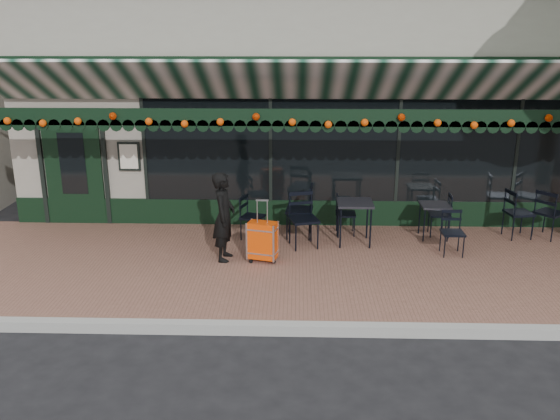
{
  "coord_description": "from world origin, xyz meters",
  "views": [
    {
      "loc": [
        -0.49,
        -7.03,
        3.86
      ],
      "look_at": [
        -0.75,
        1.6,
        1.18
      ],
      "focal_mm": 38.0,
      "sensor_mm": 36.0,
      "label": 1
    }
  ],
  "objects_px": {
    "cafe_table_b": "(355,206)",
    "chair_a_right": "(519,213)",
    "chair_b_left": "(299,211)",
    "chair_b_front": "(304,220)",
    "cafe_table_a": "(435,208)",
    "chair_a_left": "(440,215)",
    "chair_b_right": "(346,214)",
    "woman": "(224,217)",
    "chair_solo": "(253,217)",
    "suitcase": "(263,241)",
    "chair_a_front": "(453,233)",
    "chair_a_extra": "(550,213)"
  },
  "relations": [
    {
      "from": "suitcase",
      "to": "chair_solo",
      "type": "distance_m",
      "value": 1.13
    },
    {
      "from": "cafe_table_a",
      "to": "woman",
      "type": "bearing_deg",
      "value": -162.48
    },
    {
      "from": "chair_a_right",
      "to": "chair_b_front",
      "type": "height_order",
      "value": "chair_b_front"
    },
    {
      "from": "cafe_table_b",
      "to": "chair_a_right",
      "type": "xyz_separation_m",
      "value": [
        3.03,
        0.4,
        -0.24
      ]
    },
    {
      "from": "chair_a_left",
      "to": "chair_a_front",
      "type": "bearing_deg",
      "value": 4.11
    },
    {
      "from": "chair_a_front",
      "to": "chair_b_right",
      "type": "distance_m",
      "value": 2.0
    },
    {
      "from": "woman",
      "to": "chair_a_left",
      "type": "distance_m",
      "value": 4.05
    },
    {
      "from": "suitcase",
      "to": "chair_a_left",
      "type": "relative_size",
      "value": 1.32
    },
    {
      "from": "chair_a_extra",
      "to": "chair_b_front",
      "type": "distance_m",
      "value": 4.53
    },
    {
      "from": "cafe_table_b",
      "to": "chair_b_right",
      "type": "bearing_deg",
      "value": 103.3
    },
    {
      "from": "cafe_table_a",
      "to": "chair_a_left",
      "type": "distance_m",
      "value": 0.26
    },
    {
      "from": "chair_b_front",
      "to": "chair_solo",
      "type": "bearing_deg",
      "value": 141.0
    },
    {
      "from": "chair_b_left",
      "to": "cafe_table_a",
      "type": "bearing_deg",
      "value": 95.08
    },
    {
      "from": "chair_solo",
      "to": "chair_a_right",
      "type": "bearing_deg",
      "value": -68.75
    },
    {
      "from": "chair_a_right",
      "to": "chair_b_front",
      "type": "distance_m",
      "value": 3.97
    },
    {
      "from": "chair_a_right",
      "to": "chair_a_extra",
      "type": "relative_size",
      "value": 0.99
    },
    {
      "from": "cafe_table_b",
      "to": "woman",
      "type": "bearing_deg",
      "value": -159.35
    },
    {
      "from": "chair_b_left",
      "to": "chair_solo",
      "type": "height_order",
      "value": "chair_b_left"
    },
    {
      "from": "cafe_table_b",
      "to": "chair_a_extra",
      "type": "distance_m",
      "value": 3.62
    },
    {
      "from": "chair_a_left",
      "to": "chair_b_right",
      "type": "xyz_separation_m",
      "value": [
        -1.73,
        0.02,
        -0.02
      ]
    },
    {
      "from": "chair_a_front",
      "to": "chair_b_front",
      "type": "xyz_separation_m",
      "value": [
        -2.51,
        0.32,
        0.1
      ]
    },
    {
      "from": "chair_a_right",
      "to": "chair_b_left",
      "type": "height_order",
      "value": "chair_b_left"
    },
    {
      "from": "suitcase",
      "to": "chair_a_front",
      "type": "distance_m",
      "value": 3.21
    },
    {
      "from": "chair_a_right",
      "to": "chair_b_right",
      "type": "xyz_separation_m",
      "value": [
        -3.14,
        0.08,
        -0.07
      ]
    },
    {
      "from": "chair_a_right",
      "to": "chair_b_right",
      "type": "relative_size",
      "value": 1.19
    },
    {
      "from": "woman",
      "to": "suitcase",
      "type": "height_order",
      "value": "woman"
    },
    {
      "from": "cafe_table_a",
      "to": "chair_a_left",
      "type": "height_order",
      "value": "chair_a_left"
    },
    {
      "from": "chair_b_front",
      "to": "cafe_table_b",
      "type": "bearing_deg",
      "value": -3.46
    },
    {
      "from": "chair_b_front",
      "to": "chair_solo",
      "type": "relative_size",
      "value": 1.21
    },
    {
      "from": "chair_a_right",
      "to": "suitcase",
      "type": "bearing_deg",
      "value": 96.27
    },
    {
      "from": "cafe_table_a",
      "to": "chair_a_front",
      "type": "distance_m",
      "value": 0.88
    },
    {
      "from": "suitcase",
      "to": "chair_b_left",
      "type": "distance_m",
      "value": 1.38
    },
    {
      "from": "suitcase",
      "to": "chair_b_right",
      "type": "relative_size",
      "value": 1.38
    },
    {
      "from": "chair_b_left",
      "to": "chair_solo",
      "type": "bearing_deg",
      "value": -75.87
    },
    {
      "from": "chair_b_right",
      "to": "chair_b_front",
      "type": "relative_size",
      "value": 0.79
    },
    {
      "from": "woman",
      "to": "chair_a_right",
      "type": "distance_m",
      "value": 5.39
    },
    {
      "from": "chair_b_right",
      "to": "chair_a_right",
      "type": "bearing_deg",
      "value": -90.51
    },
    {
      "from": "cafe_table_a",
      "to": "chair_a_extra",
      "type": "bearing_deg",
      "value": 2.28
    },
    {
      "from": "chair_b_left",
      "to": "chair_a_left",
      "type": "bearing_deg",
      "value": 98.05
    },
    {
      "from": "cafe_table_b",
      "to": "chair_a_right",
      "type": "height_order",
      "value": "chair_a_right"
    },
    {
      "from": "chair_a_right",
      "to": "chair_b_left",
      "type": "relative_size",
      "value": 0.92
    },
    {
      "from": "chair_a_front",
      "to": "chair_b_left",
      "type": "relative_size",
      "value": 0.77
    },
    {
      "from": "chair_a_left",
      "to": "chair_b_front",
      "type": "relative_size",
      "value": 0.82
    },
    {
      "from": "chair_a_left",
      "to": "chair_b_front",
      "type": "height_order",
      "value": "chair_b_front"
    },
    {
      "from": "chair_b_left",
      "to": "chair_b_front",
      "type": "height_order",
      "value": "chair_b_left"
    },
    {
      "from": "woman",
      "to": "chair_a_front",
      "type": "xyz_separation_m",
      "value": [
        3.82,
        0.32,
        -0.36
      ]
    },
    {
      "from": "chair_a_extra",
      "to": "suitcase",
      "type": "bearing_deg",
      "value": 66.12
    },
    {
      "from": "chair_a_left",
      "to": "chair_a_right",
      "type": "bearing_deg",
      "value": 91.59
    },
    {
      "from": "cafe_table_b",
      "to": "chair_b_left",
      "type": "relative_size",
      "value": 0.78
    },
    {
      "from": "cafe_table_a",
      "to": "chair_a_left",
      "type": "xyz_separation_m",
      "value": [
        0.13,
        0.13,
        -0.17
      ]
    }
  ]
}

